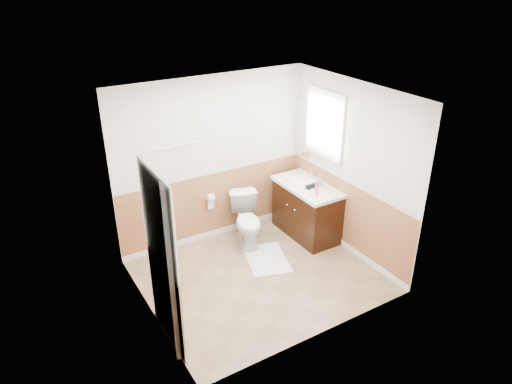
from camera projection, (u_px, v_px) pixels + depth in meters
floor at (259, 276)px, 6.42m from camera, size 3.00×3.00×0.00m
ceiling at (260, 95)px, 5.32m from camera, size 3.00×3.00×0.00m
wall_back at (213, 160)px, 6.87m from camera, size 3.00×0.00×3.00m
wall_front at (325, 242)px, 4.87m from camera, size 3.00×0.00×3.00m
wall_left at (144, 225)px, 5.17m from camera, size 0.00×3.00×3.00m
wall_right at (351, 170)px, 6.57m from camera, size 0.00×3.00×3.00m
wainscot_back at (215, 206)px, 7.19m from camera, size 3.00×0.00×3.00m
wainscot_front at (320, 299)px, 5.21m from camera, size 3.00×0.00×3.00m
wainscot_left at (151, 281)px, 5.51m from camera, size 0.00×2.60×2.60m
wainscot_right at (346, 217)px, 6.89m from camera, size 0.00×2.60×2.60m
toilet at (247, 221)px, 7.03m from camera, size 0.62×0.83×0.76m
bath_mat at (267, 259)px, 6.77m from camera, size 0.76×0.93×0.02m
vanity_cabinet at (307, 211)px, 7.25m from camera, size 0.55×1.10×0.80m
vanity_knob_left at (295, 210)px, 6.97m from camera, size 0.03×0.03×0.03m
vanity_knob_right at (287, 205)px, 7.13m from camera, size 0.03×0.03×0.03m
countertop at (307, 186)px, 7.06m from camera, size 0.60×1.15×0.05m
sink_basin at (302, 181)px, 7.17m from camera, size 0.36×0.36×0.02m
faucet at (312, 175)px, 7.22m from camera, size 0.02×0.02×0.14m
lotion_bottle at (317, 188)px, 6.71m from camera, size 0.05×0.05×0.22m
soap_dispenser at (319, 180)px, 6.99m from camera, size 0.09×0.10×0.18m
hair_dryer_body at (310, 186)px, 6.93m from camera, size 0.14×0.07×0.07m
hair_dryer_handle at (309, 189)px, 6.91m from camera, size 0.03×0.03×0.07m
mirror_panel at (304, 128)px, 7.27m from camera, size 0.02×0.35×0.90m
window_frame at (325, 124)px, 6.79m from camera, size 0.04×0.80×1.00m
window_glass at (326, 124)px, 6.79m from camera, size 0.01×0.70×0.90m
door at (169, 260)px, 4.98m from camera, size 0.29×0.78×2.04m
door_frame at (162, 261)px, 4.94m from camera, size 0.02×0.92×2.10m
door_knob at (164, 249)px, 5.29m from camera, size 0.06×0.06×0.06m
towel_bar at (178, 146)px, 6.42m from camera, size 0.62×0.02×0.02m
tp_holder_bar at (211, 197)px, 7.01m from camera, size 0.14×0.02×0.02m
tp_roll at (211, 197)px, 7.01m from camera, size 0.10×0.11×0.11m
tp_sheet at (211, 204)px, 7.06m from camera, size 0.10×0.01×0.16m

